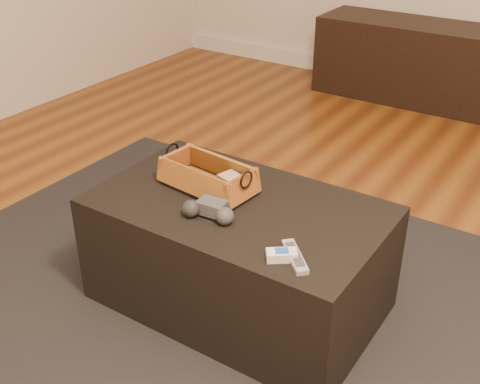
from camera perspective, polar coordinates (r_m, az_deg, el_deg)
The scene contains 10 objects.
floor at distance 2.20m, azimuth 4.66°, elevation -12.92°, with size 5.00×5.50×0.01m, color brown.
media_cabinet at distance 4.31m, azimuth 16.44°, elevation 11.72°, with size 1.33×0.45×0.52m, color black.
area_rug at distance 2.26m, azimuth -0.86°, elevation -11.00°, with size 2.60×2.00×0.01m, color black.
ottoman at distance 2.16m, azimuth -0.15°, elevation -5.91°, with size 1.00×0.60×0.42m, color black.
tv_remote at distance 2.14m, azimuth -3.63°, elevation 0.93°, with size 0.19×0.04×0.02m, color black.
cloth_bundle at distance 2.09m, azimuth -0.69°, elevation 0.82°, with size 0.10×0.07×0.05m, color tan.
wicker_basket at distance 2.13m, azimuth -3.06°, elevation 1.38°, with size 0.37×0.22×0.12m.
game_controller at distance 1.96m, azimuth -2.90°, elevation -1.74°, with size 0.19×0.11×0.06m.
silver_remote at distance 1.78m, azimuth 5.23°, elevation -6.09°, with size 0.14×0.14×0.02m.
cream_gadget at distance 1.77m, azimuth 3.97°, elevation -5.98°, with size 0.10×0.09×0.03m.
Camera 1 is at (0.75, -1.45, 1.46)m, focal length 45.00 mm.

